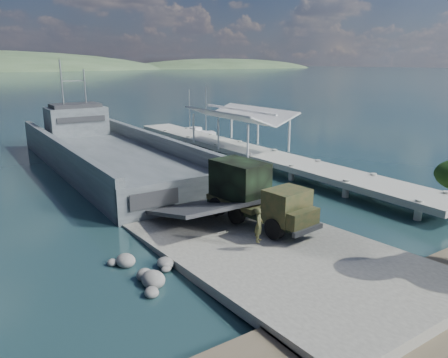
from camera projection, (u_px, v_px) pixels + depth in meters
ground at (262, 250)px, 23.90m from camera, size 1400.00×1400.00×0.00m
boat_ramp at (274, 253)px, 23.04m from camera, size 10.00×18.00×0.50m
shoreline_rocks at (155, 277)px, 20.92m from camera, size 3.20×5.60×0.90m
pier at (246, 145)px, 45.53m from camera, size 6.40×44.00×6.10m
landing_craft at (109, 159)px, 42.13m from camera, size 10.20×37.44×11.06m
military_truck at (254, 194)px, 26.39m from camera, size 3.14×7.85×3.55m
soldier at (259, 232)px, 22.75m from camera, size 0.80×0.77×1.84m
sailboat_near at (206, 137)px, 57.37m from camera, size 3.14×6.13×7.17m
sailboat_far at (191, 132)px, 61.75m from camera, size 2.82×5.53×6.47m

